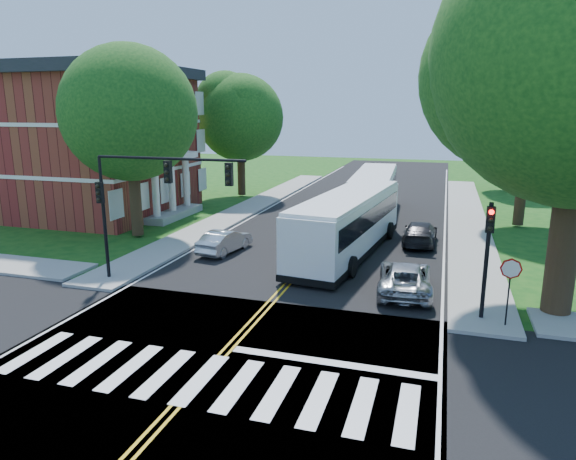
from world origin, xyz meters
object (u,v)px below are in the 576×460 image
at_px(bus_follow, 374,192).
at_px(hatchback, 225,241).
at_px(signal_ne, 488,246).
at_px(dark_sedan, 420,233).
at_px(signal_nw, 146,190).
at_px(suv, 405,277).
at_px(bus_lead, 348,222).

xyz_separation_m(bus_follow, hatchback, (-6.48, -12.76, -1.07)).
bearing_deg(signal_ne, dark_sedan, 104.41).
bearing_deg(signal_nw, suv, 12.12).
xyz_separation_m(signal_ne, bus_lead, (-6.54, 7.71, -1.21)).
bearing_deg(bus_follow, suv, 99.43).
height_order(signal_nw, bus_follow, signal_nw).
xyz_separation_m(hatchback, dark_sedan, (10.28, 5.00, 0.02)).
xyz_separation_m(signal_nw, bus_follow, (7.44, 18.71, -2.65)).
xyz_separation_m(bus_lead, bus_follow, (-0.07, 10.99, -0.03)).
bearing_deg(bus_lead, signal_ne, 136.83).
relative_size(bus_lead, hatchback, 3.34).
height_order(hatchback, suv, suv).
distance_m(signal_ne, dark_sedan, 11.53).
bearing_deg(bus_lead, dark_sedan, -132.53).
distance_m(bus_follow, suv, 16.77).
xyz_separation_m(hatchback, suv, (10.07, -3.58, 0.02)).
bearing_deg(bus_lead, signal_nw, 52.32).
height_order(signal_nw, dark_sedan, signal_nw).
relative_size(signal_ne, bus_follow, 0.35).
xyz_separation_m(bus_lead, dark_sedan, (3.73, 3.23, -1.08)).
height_order(signal_ne, dark_sedan, signal_ne).
distance_m(bus_lead, bus_follow, 10.99).
bearing_deg(hatchback, bus_lead, -156.53).
distance_m(signal_nw, bus_follow, 20.31).
xyz_separation_m(signal_nw, signal_ne, (14.06, 0.01, -1.41)).
xyz_separation_m(signal_ne, hatchback, (-13.09, 5.94, -2.31)).
bearing_deg(hatchback, suv, 168.75).
bearing_deg(dark_sedan, bus_lead, 41.56).
height_order(signal_nw, suv, signal_nw).
relative_size(bus_follow, suv, 2.64).
relative_size(bus_follow, hatchback, 3.25).
bearing_deg(suv, bus_follow, -81.80).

